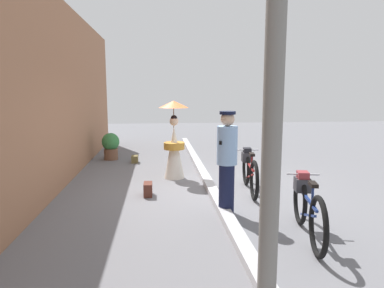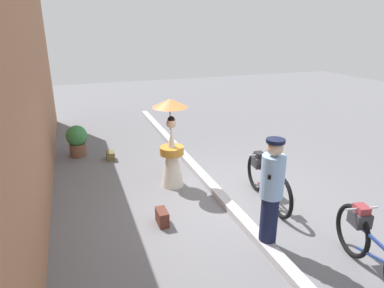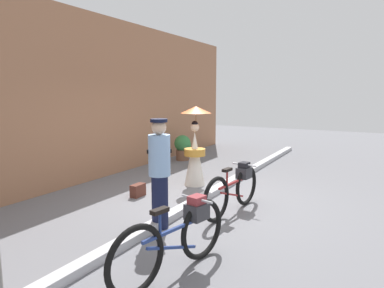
# 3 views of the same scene
# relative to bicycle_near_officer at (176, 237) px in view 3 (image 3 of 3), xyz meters

# --- Properties ---
(ground_plane) EXTENTS (30.00, 30.00, 0.00)m
(ground_plane) POSITION_rel_bicycle_near_officer_xyz_m (2.63, 1.00, -0.44)
(ground_plane) COLOR slate
(building_wall) EXTENTS (14.00, 0.40, 4.01)m
(building_wall) POSITION_rel_bicycle_near_officer_xyz_m (2.63, 4.30, 1.56)
(building_wall) COLOR #9E6B4C
(building_wall) RESTS_ON ground_plane
(sidewalk_curb) EXTENTS (14.00, 0.20, 0.12)m
(sidewalk_curb) POSITION_rel_bicycle_near_officer_xyz_m (2.63, 1.00, -0.38)
(sidewalk_curb) COLOR #B2B2B7
(sidewalk_curb) RESTS_ON ground_plane
(bicycle_near_officer) EXTENTS (1.84, 0.54, 0.86)m
(bicycle_near_officer) POSITION_rel_bicycle_near_officer_xyz_m (0.00, 0.00, 0.00)
(bicycle_near_officer) COLOR black
(bicycle_near_officer) RESTS_ON ground_plane
(bicycle_far_side) EXTENTS (1.84, 0.48, 0.84)m
(bicycle_far_side) POSITION_rel_bicycle_near_officer_xyz_m (2.29, 0.22, -0.01)
(bicycle_far_side) COLOR black
(bicycle_far_side) RESTS_ON ground_plane
(person_officer) EXTENTS (0.34, 0.34, 1.73)m
(person_officer) POSITION_rel_bicycle_near_officer_xyz_m (1.03, 0.95, 0.48)
(person_officer) COLOR #141938
(person_officer) RESTS_ON ground_plane
(person_with_parasol) EXTENTS (0.70, 0.70, 1.83)m
(person_with_parasol) POSITION_rel_bicycle_near_officer_xyz_m (3.53, 1.71, 0.43)
(person_with_parasol) COLOR silver
(person_with_parasol) RESTS_ON ground_plane
(potted_plant_by_door) EXTENTS (0.54, 0.52, 0.80)m
(potted_plant_by_door) POSITION_rel_bicycle_near_officer_xyz_m (5.96, 3.50, -0.00)
(potted_plant_by_door) COLOR brown
(potted_plant_by_door) RESTS_ON ground_plane
(backpack_on_pavement) EXTENTS (0.29, 0.18, 0.20)m
(backpack_on_pavement) POSITION_rel_bicycle_near_officer_xyz_m (5.40, 2.76, -0.34)
(backpack_on_pavement) COLOR brown
(backpack_on_pavement) RESTS_ON ground_plane
(backpack_spare) EXTENTS (0.33, 0.17, 0.26)m
(backpack_spare) POSITION_rel_bicycle_near_officer_xyz_m (2.16, 2.29, -0.31)
(backpack_spare) COLOR #592D23
(backpack_spare) RESTS_ON ground_plane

